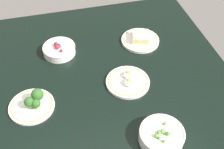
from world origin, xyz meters
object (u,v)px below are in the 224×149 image
object	(u,v)px
plate_sandwich	(140,39)
plate_eggs	(128,81)
plate_broccoli	(33,104)
bowl_peas	(162,136)
bowl_berries	(59,49)

from	to	relation	value
plate_sandwich	plate_eggs	bearing A→B (deg)	151.31
plate_broccoli	bowl_peas	size ratio (longest dim) A/B	1.11
plate_sandwich	bowl_berries	world-z (taller)	bowl_berries
plate_eggs	bowl_berries	world-z (taller)	bowl_berries
plate_eggs	bowl_peas	distance (cm)	29.45
plate_broccoli	plate_sandwich	world-z (taller)	plate_broccoli
plate_broccoli	plate_eggs	distance (cm)	39.38
plate_broccoli	plate_eggs	size ratio (longest dim) A/B	0.96
plate_broccoli	bowl_berries	bearing A→B (deg)	-25.14
plate_broccoli	bowl_peas	xyz separation A→B (cm)	(-26.00, -42.71, 0.62)
plate_eggs	bowl_berries	xyz separation A→B (cm)	(26.17, 25.45, 1.19)
plate_sandwich	bowl_peas	bearing A→B (deg)	169.35
bowl_berries	bowl_peas	xyz separation A→B (cm)	(-55.37, -28.92, 0.43)
plate_sandwich	bowl_peas	xyz separation A→B (cm)	(-54.15, 10.19, 1.28)
plate_broccoli	bowl_berries	distance (cm)	32.45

